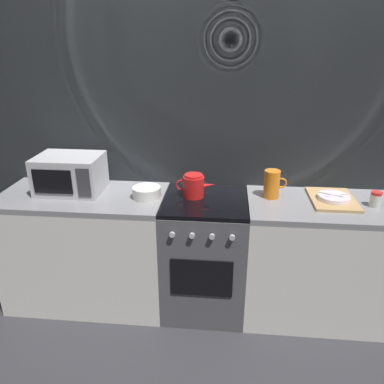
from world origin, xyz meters
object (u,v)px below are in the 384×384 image
(microwave, at_px, (70,174))
(dish_pile, at_px, (333,199))
(mixing_bowl, at_px, (147,192))
(spice_jar, at_px, (376,199))
(stove_unit, at_px, (205,254))
(kettle, at_px, (194,186))
(pitcher, at_px, (272,184))

(microwave, height_order, dish_pile, microwave)
(mixing_bowl, relative_size, spice_jar, 1.90)
(spice_jar, bearing_deg, stove_unit, 179.37)
(microwave, bearing_deg, dish_pile, -0.20)
(kettle, relative_size, dish_pile, 0.71)
(mixing_bowl, xyz_separation_m, spice_jar, (1.55, 0.00, 0.01))
(kettle, distance_m, pitcher, 0.55)
(microwave, height_order, kettle, microwave)
(stove_unit, xyz_separation_m, mixing_bowl, (-0.41, -0.01, 0.49))
(mixing_bowl, relative_size, pitcher, 1.00)
(mixing_bowl, distance_m, pitcher, 0.88)
(stove_unit, bearing_deg, mixing_bowl, -178.22)
(kettle, bearing_deg, dish_pile, 0.58)
(microwave, bearing_deg, kettle, -1.03)
(spice_jar, bearing_deg, mixing_bowl, -179.99)
(kettle, distance_m, mixing_bowl, 0.34)
(stove_unit, relative_size, pitcher, 4.50)
(pitcher, xyz_separation_m, dish_pile, (0.42, -0.03, -0.08))
(dish_pile, distance_m, spice_jar, 0.27)
(microwave, xyz_separation_m, dish_pile, (1.87, -0.01, -0.12))
(stove_unit, bearing_deg, spice_jar, -0.63)
(microwave, distance_m, spice_jar, 2.13)
(kettle, height_order, mixing_bowl, kettle)
(microwave, height_order, pitcher, microwave)
(mixing_bowl, relative_size, dish_pile, 0.50)
(pitcher, bearing_deg, spice_jar, -7.70)
(stove_unit, distance_m, dish_pile, 1.00)
(microwave, xyz_separation_m, spice_jar, (2.13, -0.07, -0.08))
(pitcher, height_order, dish_pile, pitcher)
(microwave, distance_m, dish_pile, 1.88)
(spice_jar, bearing_deg, microwave, 178.10)
(stove_unit, relative_size, spice_jar, 8.57)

